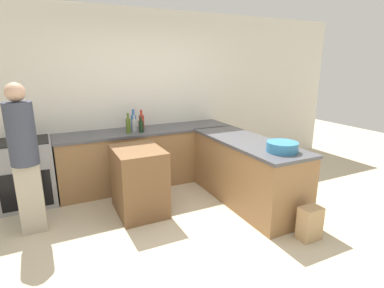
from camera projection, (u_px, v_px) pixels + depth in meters
The scene contains 14 objects.
ground_plane at pixel (198, 236), 3.37m from camera, with size 14.00×14.00×0.00m, color beige.
wall_back at pixel (139, 97), 4.83m from camera, with size 8.00×0.06×2.70m.
counter_back at pixel (148, 156), 4.77m from camera, with size 2.72×0.65×0.89m.
counter_peninsula at pixel (246, 171), 4.13m from camera, with size 0.69×1.88×0.89m.
range_oven at pixel (26, 173), 4.05m from camera, with size 0.71×0.63×0.90m.
island_table at pixel (139, 181), 3.83m from camera, with size 0.58×0.75×0.85m.
mixing_bowl at pixel (282, 147), 3.47m from camera, with size 0.36×0.36×0.12m.
wine_bottle_dark at pixel (141, 126), 4.45m from camera, with size 0.08×0.08×0.24m.
vinegar_bottle_clear at pixel (134, 125), 4.52m from camera, with size 0.07×0.07×0.25m.
water_bottle_blue at pixel (134, 122), 4.60m from camera, with size 0.08×0.08×0.32m.
hot_sauce_bottle at pixel (142, 121), 4.67m from camera, with size 0.08×0.08×0.30m.
olive_oil_bottle at pixel (128, 125), 4.39m from camera, with size 0.07×0.07×0.30m.
person_by_range at pixel (24, 154), 3.24m from camera, with size 0.29×0.29×1.70m.
paper_bag at pixel (310, 223), 3.27m from camera, with size 0.24×0.17×0.38m.
Camera 1 is at (-1.36, -2.65, 1.88)m, focal length 28.00 mm.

